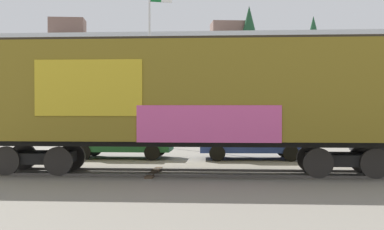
% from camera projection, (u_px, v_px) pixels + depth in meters
% --- Properties ---
extents(ground_plane, '(260.00, 260.00, 0.00)m').
position_uv_depth(ground_plane, '(156.00, 174.00, 16.75)').
color(ground_plane, slate).
extents(track, '(60.01, 2.88, 0.08)m').
position_uv_depth(track, '(117.00, 172.00, 16.82)').
color(track, '#4C4742').
rests_on(track, ground_plane).
extents(freight_car, '(14.85, 3.07, 4.44)m').
position_uv_depth(freight_car, '(188.00, 94.00, 16.62)').
color(freight_car, olive).
rests_on(freight_car, ground_plane).
extents(flagpole, '(1.28, 0.50, 8.97)m').
position_uv_depth(flagpole, '(153.00, 45.00, 28.33)').
color(flagpole, silver).
rests_on(flagpole, ground_plane).
extents(hillside, '(150.05, 38.69, 16.24)m').
position_uv_depth(hillside, '(217.00, 83.00, 86.03)').
color(hillside, silver).
rests_on(hillside, ground_plane).
extents(parked_car_green, '(4.19, 1.90, 1.68)m').
position_uv_depth(parked_car_green, '(120.00, 138.00, 21.72)').
color(parked_car_green, '#1E5933').
rests_on(parked_car_green, ground_plane).
extents(parked_car_blue, '(4.38, 2.19, 1.74)m').
position_uv_depth(parked_car_blue, '(252.00, 138.00, 21.33)').
color(parked_car_blue, navy).
rests_on(parked_car_blue, ground_plane).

